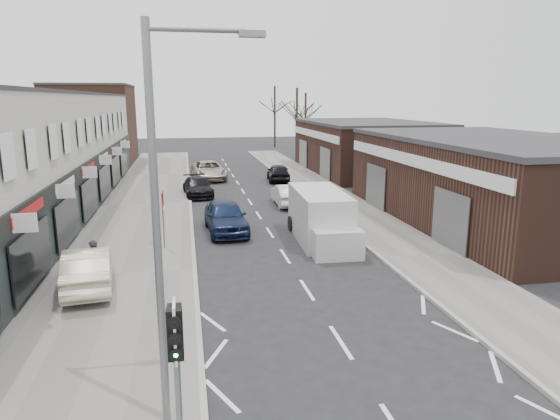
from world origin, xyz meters
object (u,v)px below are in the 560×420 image
traffic_light (176,345)px  parked_car_left_a (226,217)px  warning_sign (163,202)px  parked_car_left_b (198,187)px  pedestrian (94,262)px  parked_car_right_a (287,195)px  parked_car_left_c (209,170)px  street_lamp (165,210)px  white_van (321,218)px  parked_car_right_b (278,172)px  sedan_on_pavement (88,268)px

traffic_light → parked_car_left_a: size_ratio=0.64×
warning_sign → parked_car_left_b: 13.01m
pedestrian → parked_car_right_a: (9.70, 12.80, -0.27)m
parked_car_left_c → pedestrian: bearing=-107.5°
parked_car_right_a → street_lamp: bearing=73.2°
white_van → parked_car_left_a: 5.02m
parked_car_left_a → parked_car_right_a: (4.40, 5.96, -0.14)m
street_lamp → parked_car_left_c: (2.33, 32.99, -3.85)m
parked_car_right_b → traffic_light: bearing=82.1°
parked_car_right_a → parked_car_right_b: size_ratio=0.96×
pedestrian → parked_car_right_a: size_ratio=0.40×
sedan_on_pavement → parked_car_left_c: bearing=-109.9°
parked_car_left_c → parked_car_right_a: 12.47m
traffic_light → street_lamp: bearing=95.9°
traffic_light → parked_car_right_a: 23.55m
traffic_light → parked_car_right_a: bearing=73.7°
parked_car_left_b → parked_car_right_b: (6.79, 5.32, 0.08)m
warning_sign → parked_car_right_a: size_ratio=0.65×
parked_car_left_c → parked_car_right_b: 6.02m
warning_sign → parked_car_left_c: bearing=81.7°
parked_car_right_a → pedestrian: bearing=53.6°
parked_car_right_a → parked_car_right_b: 9.66m
parked_car_right_a → parked_car_right_b: bearing=-96.7°
warning_sign → parked_car_left_c: size_ratio=0.49×
traffic_light → parked_car_left_b: traffic_light is taller
parked_car_left_a → parked_car_right_b: (5.65, 15.54, -0.09)m
white_van → parked_car_left_a: size_ratio=1.31×
parked_car_left_b → parked_car_left_a: bearing=-89.0°
street_lamp → warning_sign: bearing=92.8°
sedan_on_pavement → parked_car_left_b: (4.31, 17.37, -0.20)m
street_lamp → warning_sign: size_ratio=2.96×
street_lamp → warning_sign: (-0.63, 12.80, -2.42)m
parked_car_left_b → parked_car_right_a: parked_car_right_a is taller
parked_car_left_b → parked_car_right_a: (5.54, -4.26, 0.03)m
parked_car_right_b → pedestrian: bearing=69.7°
parked_car_left_a → parked_car_left_c: 17.63m
traffic_light → parked_car_right_b: (7.85, 32.12, -1.68)m
warning_sign → parked_car_left_a: 4.15m
pedestrian → parked_car_left_b: bearing=-120.5°
white_van → parked_car_left_a: white_van is taller
street_lamp → parked_car_left_c: bearing=86.0°
pedestrian → parked_car_left_c: (5.30, 24.46, -0.18)m
warning_sign → pedestrian: bearing=-118.7°
street_lamp → parked_car_right_b: bearing=75.5°
parked_car_left_a → parked_car_right_b: size_ratio=1.12×
white_van → parked_car_left_a: bearing=152.6°
sedan_on_pavement → parked_car_right_b: sedan_on_pavement is taller
traffic_light → sedan_on_pavement: 10.09m
warning_sign → parked_car_left_a: bearing=40.9°
traffic_light → white_van: size_ratio=0.49×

